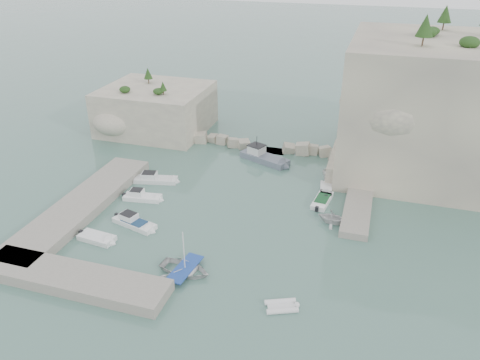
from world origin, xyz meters
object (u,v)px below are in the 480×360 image
(motorboat_a, at_px, (156,182))
(work_boat, at_px, (265,161))
(motorboat_e, at_px, (97,240))
(motorboat_b, at_px, (143,199))
(rowboat, at_px, (185,272))
(motorboat_d, at_px, (135,225))
(tender_east_b, at_px, (322,203))
(tender_east_a, at_px, (332,223))
(inflatable_dinghy, at_px, (281,308))
(tender_east_c, at_px, (326,192))
(tender_east_d, at_px, (339,180))

(motorboat_a, distance_m, work_boat, 15.60)
(motorboat_e, relative_size, motorboat_a, 0.71)
(motorboat_a, height_order, motorboat_b, same)
(rowboat, bearing_deg, motorboat_d, 62.27)
(tender_east_b, relative_size, work_boat, 0.61)
(motorboat_d, bearing_deg, rowboat, -19.32)
(tender_east_a, distance_m, tender_east_b, 4.50)
(motorboat_b, relative_size, motorboat_d, 0.87)
(motorboat_a, bearing_deg, tender_east_a, -20.45)
(inflatable_dinghy, relative_size, tender_east_c, 0.69)
(motorboat_b, bearing_deg, rowboat, -55.55)
(inflatable_dinghy, bearing_deg, tender_east_c, 64.57)
(motorboat_b, relative_size, tender_east_c, 1.13)
(tender_east_d, bearing_deg, tender_east_a, 164.35)
(inflatable_dinghy, relative_size, tender_east_b, 0.61)
(inflatable_dinghy, height_order, tender_east_a, tender_east_a)
(motorboat_e, height_order, work_boat, work_boat)
(motorboat_a, distance_m, tender_east_d, 23.75)
(tender_east_c, relative_size, work_boat, 0.55)
(motorboat_e, xyz_separation_m, motorboat_b, (0.53, 9.07, 0.00))
(tender_east_d, bearing_deg, inflatable_dinghy, 157.61)
(tender_east_c, xyz_separation_m, work_boat, (-9.50, 6.48, 0.00))
(tender_east_c, distance_m, work_boat, 11.50)
(motorboat_e, xyz_separation_m, tender_east_d, (22.49, 21.28, 0.00))
(tender_east_a, bearing_deg, motorboat_b, 100.89)
(motorboat_e, bearing_deg, tender_east_a, 30.42)
(motorboat_e, height_order, rowboat, rowboat)
(tender_east_d, bearing_deg, rowboat, 135.67)
(tender_east_d, bearing_deg, tender_east_c, 144.54)
(tender_east_b, xyz_separation_m, tender_east_d, (1.27, 6.59, 0.00))
(motorboat_e, bearing_deg, inflatable_dinghy, -5.76)
(motorboat_b, height_order, motorboat_d, same)
(tender_east_b, relative_size, tender_east_c, 1.12)
(rowboat, relative_size, inflatable_dinghy, 1.68)
(tender_east_a, xyz_separation_m, tender_east_b, (-1.70, 4.17, 0.00))
(motorboat_b, xyz_separation_m, tender_east_c, (20.76, 8.38, 0.00))
(motorboat_d, relative_size, tender_east_b, 1.17)
(motorboat_e, bearing_deg, rowboat, -5.62)
(motorboat_d, xyz_separation_m, rowboat, (8.47, -5.84, 0.00))
(motorboat_e, distance_m, tender_east_c, 27.53)
(work_boat, bearing_deg, rowboat, -69.49)
(tender_east_a, bearing_deg, tender_east_c, 20.45)
(motorboat_e, relative_size, motorboat_d, 0.75)
(motorboat_e, xyz_separation_m, rowboat, (10.85, -2.18, 0.00))
(rowboat, distance_m, tender_east_c, 22.24)
(rowboat, xyz_separation_m, tender_east_a, (12.08, 12.71, 0.00))
(inflatable_dinghy, bearing_deg, motorboat_b, 123.08)
(rowboat, relative_size, tender_east_b, 1.02)
(rowboat, bearing_deg, tender_east_c, -21.17)
(rowboat, relative_size, tender_east_d, 1.08)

